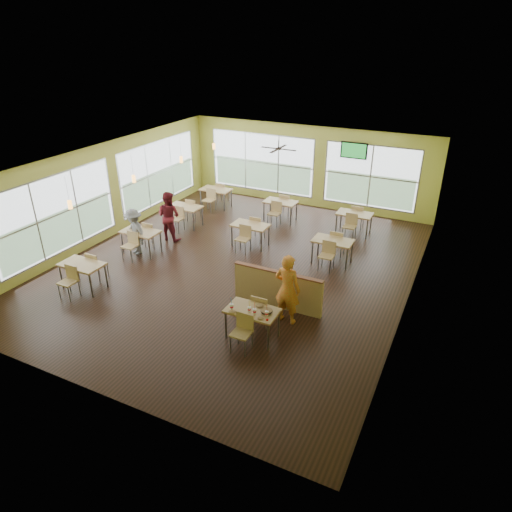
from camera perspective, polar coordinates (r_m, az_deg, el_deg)
name	(u,v)px	position (r m, az deg, el deg)	size (l,w,h in m)	color
room	(236,217)	(13.25, -2.48, 4.90)	(12.00, 12.04, 3.20)	black
window_bays	(212,181)	(17.06, -5.48, 9.35)	(9.24, 10.24, 2.38)	white
main_table	(252,314)	(10.51, -0.47, -7.27)	(1.22, 1.52, 0.87)	tan
half_wall_divider	(277,289)	(11.68, 2.70, -4.14)	(2.40, 0.14, 1.04)	tan
dining_tables	(233,222)	(15.47, -2.85, 4.29)	(6.92, 8.72, 0.87)	tan
pendant_lights	(158,169)	(15.20, -12.19, 10.58)	(0.11, 7.31, 0.86)	#2D2119
ceiling_fan	(278,149)	(15.43, 2.83, 13.26)	(1.25, 1.25, 0.29)	#2D2119
tv_backwall	(354,150)	(17.67, 12.14, 12.78)	(1.00, 0.07, 0.60)	black
man_plaid	(287,289)	(10.95, 3.95, -4.14)	(0.66, 0.43, 1.81)	#FA581B
patron_maroon	(169,216)	(15.65, -10.84, 4.94)	(0.82, 0.64, 1.69)	maroon
patron_grey	(134,232)	(14.87, -14.96, 2.95)	(0.97, 0.56, 1.51)	slate
cup_blue	(232,306)	(10.44, -3.07, -6.31)	(0.10, 0.10, 0.35)	white
cup_yellow	(249,309)	(10.35, -0.84, -6.64)	(0.09, 0.09, 0.31)	white
cup_red_near	(254,311)	(10.27, -0.19, -6.90)	(0.09, 0.09, 0.34)	white
cup_red_far	(267,313)	(10.21, 1.36, -7.17)	(0.09, 0.09, 0.31)	white
food_basket	(267,311)	(10.33, 1.33, -6.91)	(0.28, 0.28, 0.06)	black
ketchup_cup	(267,320)	(10.09, 1.42, -7.97)	(0.06, 0.06, 0.02)	#B50500
wrapper_left	(232,312)	(10.35, -2.99, -6.97)	(0.18, 0.16, 0.04)	#9A7C4A
wrapper_mid	(260,306)	(10.54, 0.46, -6.23)	(0.19, 0.17, 0.05)	#9A7C4A
wrapper_right	(261,318)	(10.13, 0.57, -7.78)	(0.14, 0.13, 0.03)	#9A7C4A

